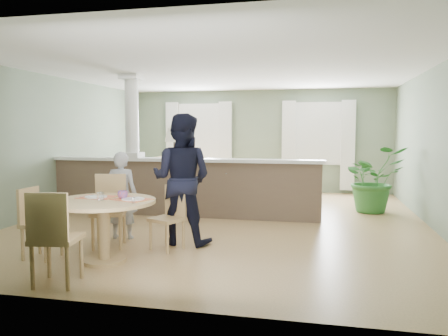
% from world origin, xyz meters
% --- Properties ---
extents(ground, '(8.00, 8.00, 0.00)m').
position_xyz_m(ground, '(0.00, 0.00, 0.00)').
color(ground, tan).
rests_on(ground, ground).
extents(room_shell, '(7.02, 8.02, 2.71)m').
position_xyz_m(room_shell, '(-0.03, 0.63, 1.81)').
color(room_shell, gray).
rests_on(room_shell, ground).
extents(pony_wall, '(5.32, 0.38, 2.70)m').
position_xyz_m(pony_wall, '(-0.99, 0.20, 0.71)').
color(pony_wall, brown).
rests_on(pony_wall, ground).
extents(sofa, '(3.60, 2.19, 0.98)m').
position_xyz_m(sofa, '(-1.30, 2.02, 0.49)').
color(sofa, '#9A7B54').
rests_on(sofa, ground).
extents(houseplant, '(1.52, 1.45, 1.32)m').
position_xyz_m(houseplant, '(2.70, 1.43, 0.66)').
color(houseplant, '#2D6B2B').
rests_on(houseplant, ground).
extents(dining_table, '(1.29, 1.29, 0.88)m').
position_xyz_m(dining_table, '(-0.96, -2.77, 0.62)').
color(dining_table, tan).
rests_on(dining_table, ground).
extents(chair_far_boy, '(0.57, 0.57, 1.01)m').
position_xyz_m(chair_far_boy, '(-1.26, -2.04, 0.56)').
color(chair_far_boy, tan).
rests_on(chair_far_boy, ground).
extents(chair_far_man, '(0.52, 0.52, 0.87)m').
position_xyz_m(chair_far_man, '(-0.36, -2.01, 0.48)').
color(chair_far_man, tan).
rests_on(chair_far_man, ground).
extents(chair_near, '(0.52, 0.52, 1.01)m').
position_xyz_m(chair_near, '(-1.06, -3.69, 0.56)').
color(chair_near, tan).
rests_on(chair_near, ground).
extents(chair_side, '(0.42, 0.42, 0.91)m').
position_xyz_m(chair_side, '(-1.89, -2.80, 0.50)').
color(chair_side, tan).
rests_on(chair_side, ground).
extents(child_person, '(0.52, 0.38, 1.32)m').
position_xyz_m(child_person, '(-1.26, -1.64, 0.66)').
color(child_person, '#ABAAB0').
rests_on(child_person, ground).
extents(man_person, '(0.95, 0.77, 1.88)m').
position_xyz_m(man_person, '(-0.29, -1.71, 0.94)').
color(man_person, black).
rests_on(man_person, ground).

